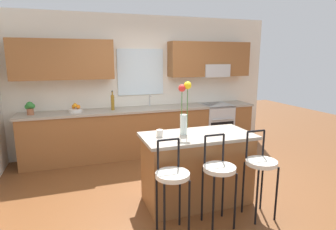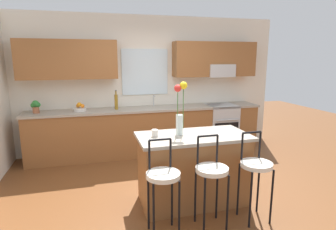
{
  "view_description": "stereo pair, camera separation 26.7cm",
  "coord_description": "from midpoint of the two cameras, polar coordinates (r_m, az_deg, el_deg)",
  "views": [
    {
      "loc": [
        -1.3,
        -3.53,
        1.88
      ],
      "look_at": [
        0.09,
        0.55,
        1.0
      ],
      "focal_mm": 29.96,
      "sensor_mm": 36.0,
      "label": 1
    },
    {
      "loc": [
        -1.05,
        -3.6,
        1.88
      ],
      "look_at": [
        0.09,
        0.55,
        1.0
      ],
      "focal_mm": 29.96,
      "sensor_mm": 36.0,
      "label": 2
    }
  ],
  "objects": [
    {
      "name": "bar_stool_near",
      "position": [
        3.0,
        -1.73,
        -12.96
      ],
      "size": [
        0.36,
        0.36,
        1.04
      ],
      "color": "black",
      "rests_on": "ground"
    },
    {
      "name": "back_wall_assembly",
      "position": [
        5.69,
        -6.62,
        7.75
      ],
      "size": [
        5.6,
        0.5,
        2.7
      ],
      "color": "silver",
      "rests_on": "ground"
    },
    {
      "name": "bottle_olive_oil",
      "position": [
        5.36,
        -12.61,
        2.57
      ],
      "size": [
        0.06,
        0.06,
        0.36
      ],
      "color": "olive",
      "rests_on": "counter_run"
    },
    {
      "name": "bar_stool_middle",
      "position": [
        3.19,
        7.94,
        -11.52
      ],
      "size": [
        0.36,
        0.36,
        1.04
      ],
      "color": "black",
      "rests_on": "ground"
    },
    {
      "name": "ground_plane",
      "position": [
        4.2,
        -0.53,
        -15.06
      ],
      "size": [
        14.0,
        14.0,
        0.0
      ],
      "primitive_type": "plane",
      "color": "brown"
    },
    {
      "name": "oven_range",
      "position": [
        6.07,
        8.35,
        -2.1
      ],
      "size": [
        0.6,
        0.64,
        0.92
      ],
      "color": "#B7BABC",
      "rests_on": "ground"
    },
    {
      "name": "potted_plant_small",
      "position": [
        5.4,
        -27.56,
        1.35
      ],
      "size": [
        0.17,
        0.12,
        0.23
      ],
      "color": "#9E5B3D",
      "rests_on": "counter_run"
    },
    {
      "name": "mug_ceramic",
      "position": [
        3.48,
        -3.92,
        -3.74
      ],
      "size": [
        0.08,
        0.08,
        0.09
      ],
      "primitive_type": "cylinder",
      "color": "silver",
      "rests_on": "kitchen_island"
    },
    {
      "name": "counter_run",
      "position": [
        5.58,
        -6.03,
        -3.2
      ],
      "size": [
        4.56,
        0.64,
        0.92
      ],
      "color": "brown",
      "rests_on": "ground"
    },
    {
      "name": "sink_faucet",
      "position": [
        5.63,
        -5.07,
        3.14
      ],
      "size": [
        0.02,
        0.13,
        0.23
      ],
      "color": "#B7BABC",
      "rests_on": "counter_run"
    },
    {
      "name": "fruit_bowl_oranges",
      "position": [
        5.35,
        -19.66,
        1.07
      ],
      "size": [
        0.24,
        0.24,
        0.16
      ],
      "color": "silver",
      "rests_on": "counter_run"
    },
    {
      "name": "kitchen_island",
      "position": [
        3.74,
        3.84,
        -10.72
      ],
      "size": [
        1.43,
        0.73,
        0.92
      ],
      "color": "brown",
      "rests_on": "ground"
    },
    {
      "name": "flower_vase",
      "position": [
        3.51,
        1.18,
        1.32
      ],
      "size": [
        0.16,
        0.1,
        0.68
      ],
      "color": "silver",
      "rests_on": "kitchen_island"
    },
    {
      "name": "bar_stool_far",
      "position": [
        3.46,
        16.23,
        -10.02
      ],
      "size": [
        0.36,
        0.36,
        1.04
      ],
      "color": "black",
      "rests_on": "ground"
    }
  ]
}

